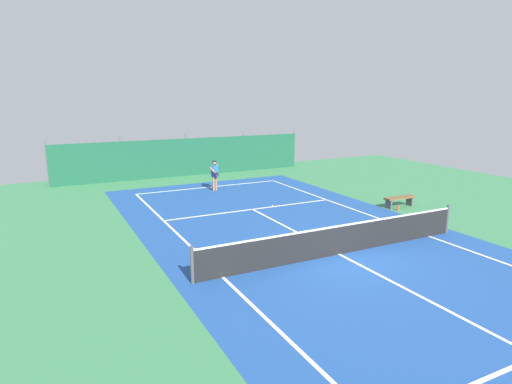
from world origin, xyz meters
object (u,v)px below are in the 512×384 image
at_px(tennis_player, 215,173).
at_px(tennis_ball_midcourt, 214,248).
at_px(tennis_net, 339,240).
at_px(tennis_ball_near_player, 272,206).
at_px(courtside_bench, 399,199).
at_px(water_bottle, 398,208).

distance_m(tennis_player, tennis_ball_midcourt, 9.31).
height_order(tennis_net, tennis_ball_midcourt, tennis_net).
height_order(tennis_player, tennis_ball_near_player, tennis_player).
bearing_deg(tennis_net, tennis_ball_near_player, 80.51).
xyz_separation_m(courtside_bench, water_bottle, (-0.53, -0.48, -0.25)).
relative_size(tennis_ball_midcourt, courtside_bench, 0.04).
relative_size(tennis_net, tennis_ball_near_player, 153.33).
bearing_deg(tennis_ball_near_player, tennis_net, -99.49).
xyz_separation_m(tennis_player, tennis_ball_midcourt, (-3.43, -8.61, -0.93)).
bearing_deg(tennis_ball_near_player, tennis_player, 104.33).
distance_m(tennis_net, water_bottle, 6.64).
relative_size(tennis_ball_near_player, courtside_bench, 0.04).
xyz_separation_m(tennis_ball_near_player, water_bottle, (4.70, -3.22, 0.09)).
relative_size(tennis_net, water_bottle, 42.17).
distance_m(tennis_ball_midcourt, water_bottle, 9.31).
xyz_separation_m(tennis_ball_near_player, courtside_bench, (5.23, -2.75, 0.34)).
bearing_deg(tennis_net, courtside_bench, 30.55).
bearing_deg(water_bottle, tennis_ball_midcourt, -174.14).
height_order(tennis_ball_near_player, courtside_bench, courtside_bench).
bearing_deg(tennis_net, water_bottle, 29.31).
height_order(courtside_bench, water_bottle, courtside_bench).
height_order(tennis_ball_near_player, tennis_ball_midcourt, same).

